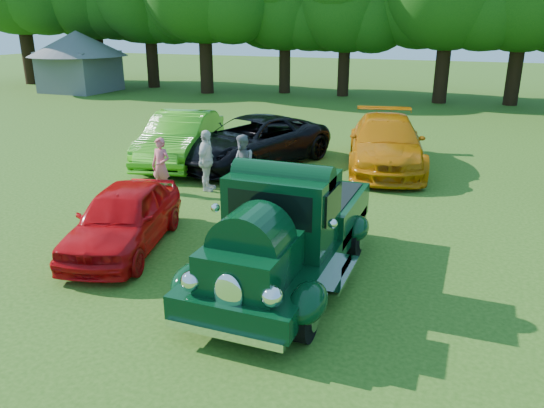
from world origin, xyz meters
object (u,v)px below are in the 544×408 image
(back_car_black, at_px, (252,141))
(spectator_white, at_px, (206,161))
(back_car_lime, at_px, (181,138))
(spectator_pink, at_px, (161,166))
(red_convertible, at_px, (124,218))
(back_car_orange, at_px, (386,143))
(spectator_grey, at_px, (242,163))
(hero_pickup, at_px, (287,233))
(gazebo, at_px, (78,54))

(back_car_black, height_order, spectator_white, spectator_white)
(back_car_lime, xyz_separation_m, spectator_pink, (1.20, -3.09, -0.06))
(spectator_pink, bearing_deg, red_convertible, -65.83)
(back_car_orange, distance_m, spectator_grey, 5.08)
(hero_pickup, xyz_separation_m, spectator_pink, (-4.92, 3.59, -0.13))
(hero_pickup, distance_m, red_convertible, 3.62)
(gazebo, bearing_deg, red_convertible, -48.23)
(red_convertible, distance_m, spectator_pink, 3.72)
(gazebo, bearing_deg, back_car_orange, -28.83)
(spectator_grey, bearing_deg, red_convertible, -47.80)
(red_convertible, relative_size, back_car_orange, 0.69)
(back_car_black, height_order, back_car_orange, back_car_orange)
(hero_pickup, bearing_deg, gazebo, 136.73)
(spectator_pink, distance_m, spectator_white, 1.23)
(hero_pickup, relative_size, spectator_grey, 3.35)
(red_convertible, bearing_deg, spectator_grey, 66.67)
(back_car_lime, relative_size, back_car_black, 0.88)
(spectator_grey, distance_m, gazebo, 25.16)
(spectator_pink, relative_size, gazebo, 0.24)
(red_convertible, distance_m, back_car_black, 7.13)
(hero_pickup, relative_size, back_car_lime, 1.06)
(red_convertible, xyz_separation_m, gazebo, (-18.48, 20.69, 1.74))
(spectator_pink, xyz_separation_m, gazebo, (-17.16, 17.20, 1.63))
(back_car_black, relative_size, gazebo, 0.88)
(back_car_lime, height_order, spectator_pink, back_car_lime)
(hero_pickup, xyz_separation_m, back_car_black, (-3.80, 7.23, -0.11))
(spectator_white, relative_size, gazebo, 0.26)
(spectator_pink, bearing_deg, back_car_lime, 114.81)
(back_car_black, relative_size, spectator_white, 3.34)
(red_convertible, xyz_separation_m, back_car_orange, (3.92, 8.36, 0.15))
(back_car_black, height_order, spectator_pink, back_car_black)
(back_car_lime, bearing_deg, spectator_white, -60.09)
(hero_pickup, bearing_deg, back_car_lime, 132.52)
(spectator_pink, xyz_separation_m, spectator_white, (1.04, 0.66, 0.08))
(hero_pickup, relative_size, spectator_white, 3.12)
(spectator_pink, bearing_deg, back_car_black, 76.47)
(hero_pickup, height_order, red_convertible, hero_pickup)
(spectator_grey, distance_m, spectator_white, 1.00)
(back_car_black, bearing_deg, spectator_grey, -51.29)
(back_car_black, distance_m, gazebo, 22.82)
(back_car_lime, distance_m, spectator_white, 3.31)
(back_car_orange, bearing_deg, spectator_grey, -141.88)
(red_convertible, bearing_deg, spectator_white, 79.03)
(red_convertible, xyz_separation_m, spectator_pink, (-1.31, 3.48, 0.11))
(hero_pickup, distance_m, gazebo, 30.37)
(spectator_pink, bearing_deg, spectator_grey, 29.55)
(back_car_lime, relative_size, spectator_white, 2.95)
(back_car_lime, bearing_deg, hero_pickup, -60.29)
(red_convertible, distance_m, back_car_orange, 9.23)
(back_car_lime, relative_size, spectator_pink, 3.26)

